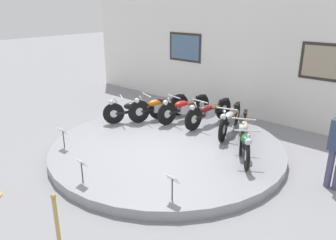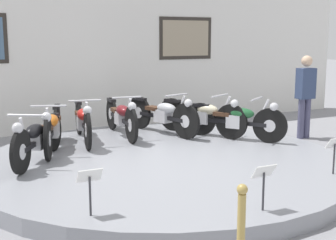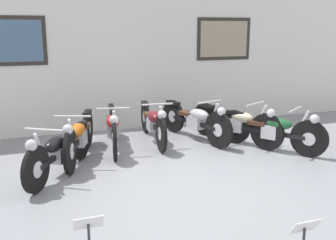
{
  "view_description": "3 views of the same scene",
  "coord_description": "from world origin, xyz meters",
  "px_view_note": "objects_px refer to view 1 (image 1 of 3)",
  "views": [
    {
      "loc": [
        4.93,
        -5.64,
        3.5
      ],
      "look_at": [
        -0.09,
        0.12,
        0.77
      ],
      "focal_mm": 35.0,
      "sensor_mm": 36.0,
      "label": 1
    },
    {
      "loc": [
        -3.04,
        -6.35,
        2.05
      ],
      "look_at": [
        0.25,
        0.32,
        0.73
      ],
      "focal_mm": 50.0,
      "sensor_mm": 36.0,
      "label": 2
    },
    {
      "loc": [
        -2.09,
        -4.96,
        2.27
      ],
      "look_at": [
        -0.25,
        0.24,
        0.98
      ],
      "focal_mm": 42.0,
      "sensor_mm": 36.0,
      "label": 3
    }
  ],
  "objects_px": {
    "motorcycle_black": "(135,109)",
    "motorcycle_green": "(244,141)",
    "motorcycle_red": "(184,107)",
    "motorcycle_silver": "(230,119)",
    "info_placard_front_left": "(63,134)",
    "motorcycle_maroon": "(208,112)",
    "info_placard_front_centre": "(81,166)",
    "stanchion_post_right_of_entry": "(58,234)",
    "info_placard_front_right": "(172,182)",
    "motorcycle_orange": "(158,106)",
    "motorcycle_cream": "(243,129)"
  },
  "relations": [
    {
      "from": "motorcycle_cream",
      "to": "motorcycle_green",
      "type": "height_order",
      "value": "motorcycle_cream"
    },
    {
      "from": "info_placard_front_right",
      "to": "motorcycle_green",
      "type": "bearing_deg",
      "value": 88.5
    },
    {
      "from": "motorcycle_red",
      "to": "info_placard_front_centre",
      "type": "height_order",
      "value": "motorcycle_red"
    },
    {
      "from": "motorcycle_maroon",
      "to": "motorcycle_cream",
      "type": "xyz_separation_m",
      "value": [
        1.42,
        -0.57,
        0.0
      ]
    },
    {
      "from": "stanchion_post_right_of_entry",
      "to": "motorcycle_orange",
      "type": "bearing_deg",
      "value": 117.52
    },
    {
      "from": "motorcycle_orange",
      "to": "info_placard_front_centre",
      "type": "distance_m",
      "value": 3.97
    },
    {
      "from": "motorcycle_black",
      "to": "info_placard_front_left",
      "type": "relative_size",
      "value": 3.33
    },
    {
      "from": "info_placard_front_centre",
      "to": "stanchion_post_right_of_entry",
      "type": "height_order",
      "value": "stanchion_post_right_of_entry"
    },
    {
      "from": "info_placard_front_left",
      "to": "info_placard_front_centre",
      "type": "xyz_separation_m",
      "value": [
        1.71,
        -0.67,
        0.0
      ]
    },
    {
      "from": "motorcycle_maroon",
      "to": "motorcycle_green",
      "type": "height_order",
      "value": "motorcycle_maroon"
    },
    {
      "from": "motorcycle_red",
      "to": "stanchion_post_right_of_entry",
      "type": "bearing_deg",
      "value": -70.06
    },
    {
      "from": "motorcycle_cream",
      "to": "info_placard_front_centre",
      "type": "distance_m",
      "value": 3.97
    },
    {
      "from": "motorcycle_green",
      "to": "info_placard_front_centre",
      "type": "relative_size",
      "value": 3.25
    },
    {
      "from": "info_placard_front_left",
      "to": "motorcycle_green",
      "type": "bearing_deg",
      "value": 34.87
    },
    {
      "from": "motorcycle_maroon",
      "to": "motorcycle_cream",
      "type": "bearing_deg",
      "value": -21.74
    },
    {
      "from": "motorcycle_maroon",
      "to": "info_placard_front_centre",
      "type": "distance_m",
      "value": 4.27
    },
    {
      "from": "motorcycle_maroon",
      "to": "motorcycle_red",
      "type": "bearing_deg",
      "value": -169.2
    },
    {
      "from": "motorcycle_maroon",
      "to": "info_placard_front_left",
      "type": "distance_m",
      "value": 3.98
    },
    {
      "from": "motorcycle_orange",
      "to": "stanchion_post_right_of_entry",
      "type": "relative_size",
      "value": 1.88
    },
    {
      "from": "motorcycle_maroon",
      "to": "info_placard_front_left",
      "type": "bearing_deg",
      "value": -115.35
    },
    {
      "from": "info_placard_front_centre",
      "to": "info_placard_front_right",
      "type": "relative_size",
      "value": 1.0
    },
    {
      "from": "motorcycle_maroon",
      "to": "info_placard_front_right",
      "type": "distance_m",
      "value": 3.99
    },
    {
      "from": "info_placard_front_left",
      "to": "motorcycle_cream",
      "type": "bearing_deg",
      "value": 44.13
    },
    {
      "from": "motorcycle_orange",
      "to": "info_placard_front_centre",
      "type": "height_order",
      "value": "motorcycle_orange"
    },
    {
      "from": "motorcycle_maroon",
      "to": "motorcycle_cream",
      "type": "relative_size",
      "value": 1.09
    },
    {
      "from": "motorcycle_maroon",
      "to": "info_placard_front_right",
      "type": "height_order",
      "value": "motorcycle_maroon"
    },
    {
      "from": "motorcycle_red",
      "to": "motorcycle_silver",
      "type": "xyz_separation_m",
      "value": [
        1.57,
        0.0,
        -0.0
      ]
    },
    {
      "from": "motorcycle_green",
      "to": "motorcycle_red",
      "type": "bearing_deg",
      "value": 158.14
    },
    {
      "from": "info_placard_front_centre",
      "to": "stanchion_post_right_of_entry",
      "type": "bearing_deg",
      "value": -46.71
    },
    {
      "from": "motorcycle_silver",
      "to": "motorcycle_red",
      "type": "bearing_deg",
      "value": -179.97
    },
    {
      "from": "info_placard_front_left",
      "to": "info_placard_front_right",
      "type": "height_order",
      "value": "same"
    },
    {
      "from": "motorcycle_maroon",
      "to": "stanchion_post_right_of_entry",
      "type": "relative_size",
      "value": 1.95
    },
    {
      "from": "motorcycle_silver",
      "to": "motorcycle_green",
      "type": "bearing_deg",
      "value": -46.18
    },
    {
      "from": "motorcycle_black",
      "to": "motorcycle_maroon",
      "type": "distance_m",
      "value": 2.12
    },
    {
      "from": "motorcycle_maroon",
      "to": "info_placard_front_left",
      "type": "xyz_separation_m",
      "value": [
        -1.71,
        -3.6,
        -0.02
      ]
    },
    {
      "from": "motorcycle_orange",
      "to": "motorcycle_maroon",
      "type": "relative_size",
      "value": 0.97
    },
    {
      "from": "motorcycle_silver",
      "to": "info_placard_front_left",
      "type": "relative_size",
      "value": 3.81
    },
    {
      "from": "motorcycle_black",
      "to": "motorcycle_green",
      "type": "distance_m",
      "value": 3.54
    },
    {
      "from": "motorcycle_red",
      "to": "motorcycle_green",
      "type": "height_order",
      "value": "motorcycle_red"
    },
    {
      "from": "motorcycle_black",
      "to": "motorcycle_green",
      "type": "bearing_deg",
      "value": 0.02
    },
    {
      "from": "motorcycle_maroon",
      "to": "motorcycle_silver",
      "type": "distance_m",
      "value": 0.8
    },
    {
      "from": "motorcycle_orange",
      "to": "motorcycle_red",
      "type": "bearing_deg",
      "value": 33.6
    },
    {
      "from": "stanchion_post_right_of_entry",
      "to": "info_placard_front_centre",
      "type": "bearing_deg",
      "value": 133.29
    },
    {
      "from": "motorcycle_orange",
      "to": "motorcycle_red",
      "type": "relative_size",
      "value": 0.97
    },
    {
      "from": "info_placard_front_centre",
      "to": "stanchion_post_right_of_entry",
      "type": "distance_m",
      "value": 1.71
    },
    {
      "from": "motorcycle_black",
      "to": "motorcycle_green",
      "type": "xyz_separation_m",
      "value": [
        3.54,
        0.0,
        0.0
      ]
    },
    {
      "from": "info_placard_front_left",
      "to": "info_placard_front_centre",
      "type": "relative_size",
      "value": 1.0
    },
    {
      "from": "motorcycle_green",
      "to": "stanchion_post_right_of_entry",
      "type": "bearing_deg",
      "value": -98.05
    },
    {
      "from": "motorcycle_cream",
      "to": "info_placard_front_left",
      "type": "bearing_deg",
      "value": -135.87
    },
    {
      "from": "motorcycle_maroon",
      "to": "stanchion_post_right_of_entry",
      "type": "distance_m",
      "value": 5.63
    }
  ]
}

